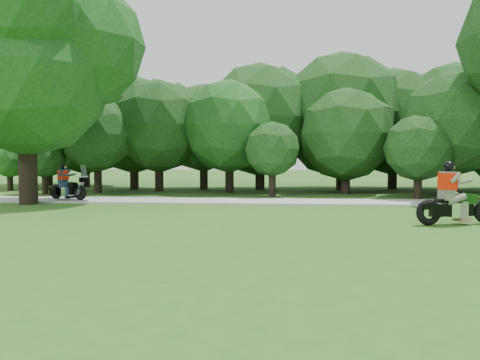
{
  "coord_description": "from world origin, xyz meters",
  "views": [
    {
      "loc": [
        -0.99,
        -10.61,
        1.86
      ],
      "look_at": [
        -2.18,
        4.09,
        1.09
      ],
      "focal_mm": 35.0,
      "sensor_mm": 36.0,
      "label": 1
    }
  ],
  "objects": [
    {
      "name": "big_tree_west",
      "position": [
        -10.54,
        6.85,
        5.76
      ],
      "size": [
        8.64,
        6.56,
        9.96
      ],
      "color": "black",
      "rests_on": "ground"
    },
    {
      "name": "ground",
      "position": [
        0.0,
        0.0,
        0.0
      ],
      "size": [
        100.0,
        100.0,
        0.0
      ],
      "primitive_type": "plane",
      "color": "#295919",
      "rests_on": "ground"
    },
    {
      "name": "touring_motorcycle",
      "position": [
        -9.63,
        7.79,
        0.59
      ],
      "size": [
        1.86,
        1.05,
        1.47
      ],
      "rotation": [
        0.0,
        0.0,
        -0.35
      ],
      "color": "black",
      "rests_on": "walkway"
    },
    {
      "name": "walkway",
      "position": [
        0.0,
        8.0,
        0.03
      ],
      "size": [
        60.0,
        2.2,
        0.06
      ],
      "primitive_type": "cube",
      "color": "#9B9B96",
      "rests_on": "ground"
    },
    {
      "name": "tree_line",
      "position": [
        1.02,
        14.75,
        3.59
      ],
      "size": [
        39.53,
        12.04,
        7.49
      ],
      "color": "black",
      "rests_on": "ground"
    },
    {
      "name": "chopper_motorcycle",
      "position": [
        3.72,
        2.27,
        0.63
      ],
      "size": [
        2.37,
        0.98,
        1.71
      ],
      "rotation": [
        0.0,
        0.0,
        0.25
      ],
      "color": "black",
      "rests_on": "ground"
    }
  ]
}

